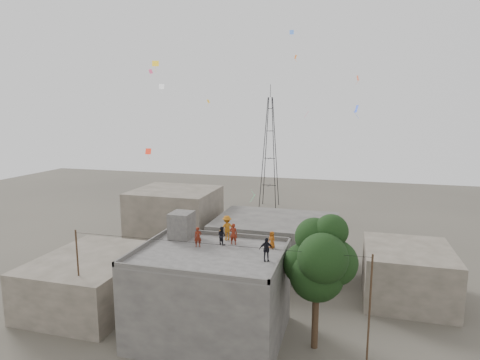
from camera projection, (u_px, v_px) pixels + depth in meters
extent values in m
plane|color=#47433A|center=(211.00, 335.00, 28.37)|extent=(140.00, 140.00, 0.00)
cube|color=#464442|center=(210.00, 296.00, 27.87)|extent=(10.00, 8.00, 6.00)
cube|color=#4B4846|center=(210.00, 254.00, 27.37)|extent=(10.00, 8.00, 0.10)
cube|color=#464442|center=(227.00, 234.00, 31.06)|extent=(10.00, 0.15, 0.30)
cube|color=#464442|center=(187.00, 273.00, 23.61)|extent=(10.00, 0.15, 0.30)
cube|color=#464442|center=(281.00, 258.00, 26.02)|extent=(0.15, 8.00, 0.30)
cube|color=#464442|center=(145.00, 245.00, 28.65)|extent=(0.15, 8.00, 0.30)
cube|color=#464442|center=(182.00, 225.00, 30.51)|extent=(1.60, 1.80, 2.00)
cube|color=#575044|center=(92.00, 280.00, 32.87)|extent=(8.00, 10.00, 4.00)
cube|color=#464442|center=(276.00, 243.00, 40.72)|extent=(12.00, 9.00, 5.00)
cube|color=#575044|center=(175.00, 220.00, 45.65)|extent=(9.00, 8.00, 7.00)
cube|color=#575044|center=(407.00, 273.00, 33.77)|extent=(7.00, 8.00, 4.40)
cylinder|color=black|center=(315.00, 320.00, 26.60)|extent=(0.44, 0.44, 4.00)
cylinder|color=black|center=(318.00, 297.00, 26.39)|extent=(0.64, 0.91, 2.14)
sphere|color=black|center=(317.00, 274.00, 26.06)|extent=(3.60, 3.60, 3.60)
sphere|color=black|center=(335.00, 262.00, 25.92)|extent=(3.00, 3.00, 3.00)
sphere|color=black|center=(304.00, 264.00, 26.71)|extent=(2.80, 2.80, 2.80)
sphere|color=black|center=(323.00, 258.00, 24.96)|extent=(3.20, 3.20, 3.20)
sphere|color=black|center=(314.00, 237.00, 26.63)|extent=(2.60, 2.60, 2.60)
sphere|color=black|center=(331.00, 231.00, 25.95)|extent=(2.20, 2.20, 2.20)
cylinder|color=black|center=(79.00, 279.00, 28.87)|extent=(0.12, 0.12, 7.40)
cylinder|color=black|center=(369.00, 313.00, 24.01)|extent=(0.12, 0.12, 7.40)
cylinder|color=black|center=(210.00, 244.00, 25.86)|extent=(20.00, 0.52, 0.02)
cylinder|color=black|center=(264.00, 153.00, 65.33)|extent=(1.27, 1.27, 18.01)
cylinder|color=black|center=(274.00, 154.00, 64.88)|extent=(1.27, 1.27, 18.01)
cylinder|color=black|center=(276.00, 153.00, 66.49)|extent=(1.27, 1.27, 18.01)
cylinder|color=black|center=(266.00, 152.00, 66.95)|extent=(1.27, 1.27, 18.01)
cube|color=black|center=(269.00, 185.00, 66.81)|extent=(2.36, 0.08, 0.08)
cube|color=black|center=(269.00, 185.00, 66.81)|extent=(0.08, 2.36, 0.08)
cube|color=black|center=(270.00, 158.00, 66.06)|extent=(1.81, 0.08, 0.08)
cube|color=black|center=(270.00, 158.00, 66.06)|extent=(0.08, 1.81, 0.08)
cube|color=black|center=(270.00, 131.00, 65.31)|extent=(1.26, 0.08, 0.08)
cube|color=black|center=(270.00, 131.00, 65.31)|extent=(0.08, 1.26, 0.08)
cube|color=black|center=(270.00, 109.00, 64.71)|extent=(0.82, 0.08, 0.08)
cube|color=black|center=(270.00, 109.00, 64.71)|extent=(0.08, 0.82, 0.08)
cylinder|color=black|center=(270.00, 91.00, 64.25)|extent=(0.08, 0.08, 2.00)
imported|color=maroon|center=(233.00, 234.00, 29.04)|extent=(0.58, 0.38, 1.57)
imported|color=#A14D12|center=(272.00, 240.00, 28.30)|extent=(0.71, 0.65, 1.21)
imported|color=black|center=(222.00, 235.00, 29.05)|extent=(0.82, 0.76, 1.34)
imported|color=black|center=(266.00, 249.00, 25.78)|extent=(0.98, 0.66, 1.55)
imported|color=#AC6013|center=(227.00, 228.00, 30.01)|extent=(1.39, 1.28, 1.88)
imported|color=#631D0F|center=(198.00, 237.00, 28.51)|extent=(0.62, 0.54, 1.44)
plane|color=#FF331A|center=(148.00, 151.00, 35.60)|extent=(0.55, 0.19, 0.51)
plane|color=#E92452|center=(307.00, 110.00, 30.39)|extent=(0.24, 0.46, 0.40)
plane|color=gold|center=(208.00, 101.00, 39.62)|extent=(0.38, 0.36, 0.33)
plane|color=blue|center=(356.00, 109.00, 29.27)|extent=(0.29, 0.57, 0.53)
plane|color=white|center=(162.00, 87.00, 38.53)|extent=(0.51, 0.33, 0.46)
plane|color=orange|center=(296.00, 57.00, 37.43)|extent=(0.20, 0.38, 0.34)
plane|color=#33C170|center=(253.00, 192.00, 25.85)|extent=(0.38, 0.55, 0.45)
plane|color=#D85532|center=(358.00, 78.00, 33.48)|extent=(0.22, 0.42, 0.40)
plane|color=yellow|center=(155.00, 63.00, 28.10)|extent=(0.51, 0.39, 0.40)
plane|color=#5085F0|center=(292.00, 32.00, 37.51)|extent=(0.39, 0.10, 0.39)
plane|color=#F04B80|center=(151.00, 71.00, 32.29)|extent=(0.37, 0.22, 0.31)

